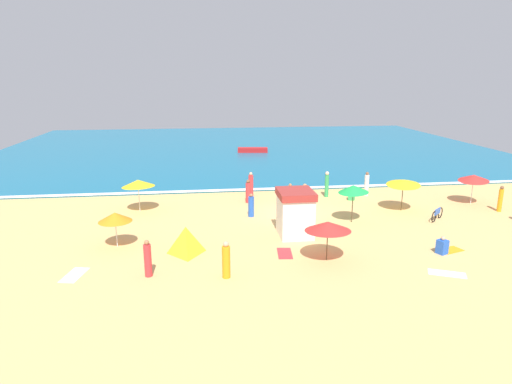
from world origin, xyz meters
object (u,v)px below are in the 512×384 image
at_px(beach_tent, 186,239).
at_px(beachgoer_10, 352,195).
at_px(parked_bicycle, 437,214).
at_px(beach_umbrella_5, 328,226).
at_px(beachgoer_8, 248,192).
at_px(beach_umbrella_1, 115,217).
at_px(beach_umbrella_3, 474,178).
at_px(beachgoer_7, 148,259).
at_px(beachgoer_1, 251,206).
at_px(lifeguard_cabana, 295,213).
at_px(beach_umbrella_4, 353,189).
at_px(beachgoer_6, 226,261).
at_px(beachgoer_11, 305,196).
at_px(beachgoer_12, 500,199).
at_px(beach_umbrella_2, 138,183).
at_px(beachgoer_9, 290,190).
at_px(small_boat_0, 253,150).
at_px(beachgoer_2, 367,184).
at_px(beach_umbrella_0, 403,182).
at_px(beachgoer_3, 251,185).
at_px(beachgoer_5, 442,246).
at_px(beachgoer_4, 327,184).

height_order(beach_tent, beachgoer_10, beach_tent).
bearing_deg(parked_bicycle, beachgoer_10, 126.22).
distance_m(beach_umbrella_5, beachgoer_8, 11.02).
distance_m(beach_umbrella_1, beach_umbrella_3, 24.00).
bearing_deg(beachgoer_7, beachgoer_1, 55.40).
relative_size(lifeguard_cabana, beach_umbrella_5, 0.95).
height_order(beach_umbrella_4, beachgoer_6, beach_umbrella_4).
distance_m(beach_umbrella_5, parked_bicycle, 10.20).
distance_m(beachgoer_11, beachgoer_12, 12.94).
bearing_deg(beach_umbrella_2, beachgoer_10, 3.21).
distance_m(beachgoer_8, beachgoer_9, 3.78).
relative_size(beach_tent, small_boat_0, 0.53).
relative_size(beachgoer_2, beachgoer_8, 1.09).
height_order(beach_umbrella_0, beachgoer_1, beach_umbrella_0).
bearing_deg(beach_umbrella_4, beach_tent, -160.36).
height_order(beachgoer_1, beachgoer_2, beachgoer_2).
bearing_deg(beachgoer_3, beach_umbrella_3, -14.63).
bearing_deg(beach_umbrella_0, beachgoer_6, -144.64).
relative_size(beach_umbrella_3, beachgoer_11, 1.68).
bearing_deg(beachgoer_1, beachgoer_11, 19.97).
relative_size(beach_umbrella_4, beachgoer_5, 2.59).
relative_size(beach_umbrella_1, beachgoer_2, 1.16).
distance_m(beach_umbrella_5, beachgoer_2, 13.10).
distance_m(beach_umbrella_2, small_boat_0, 24.36).
height_order(beachgoer_10, beachgoer_11, beachgoer_11).
xyz_separation_m(beachgoer_7, beachgoer_9, (9.15, 13.00, -0.42)).
height_order(beach_umbrella_4, beach_umbrella_5, beach_umbrella_4).
height_order(beachgoer_2, beachgoer_9, beachgoer_2).
xyz_separation_m(beach_umbrella_2, beach_tent, (3.28, -7.63, -1.23)).
bearing_deg(beach_umbrella_5, beachgoer_5, 0.70).
distance_m(beach_umbrella_0, beach_umbrella_3, 5.70).
distance_m(beachgoer_9, beachgoer_11, 3.53).
bearing_deg(beachgoer_4, beach_umbrella_0, -44.95).
distance_m(beachgoer_2, beachgoer_8, 9.09).
relative_size(beachgoer_9, beachgoer_11, 0.53).
distance_m(lifeguard_cabana, beach_tent, 6.31).
bearing_deg(beachgoer_9, beachgoer_5, -66.39).
distance_m(lifeguard_cabana, beachgoer_4, 8.82).
xyz_separation_m(parked_bicycle, small_boat_0, (-8.49, 26.34, -0.01)).
bearing_deg(beachgoer_4, beach_umbrella_2, -171.90).
height_order(beach_tent, beachgoer_6, beachgoer_6).
relative_size(beach_umbrella_4, beachgoer_12, 1.37).
xyz_separation_m(beach_umbrella_1, small_boat_0, (10.64, 28.44, -1.27)).
height_order(beachgoer_7, beachgoer_12, beachgoer_12).
xyz_separation_m(beach_umbrella_0, beachgoer_3, (-9.61, 4.92, -1.09)).
xyz_separation_m(beach_umbrella_3, beachgoer_12, (0.75, -1.99, -1.03)).
height_order(beachgoer_4, beachgoer_6, beachgoer_4).
xyz_separation_m(beachgoer_2, beachgoer_3, (-8.66, 0.95, -0.01)).
bearing_deg(beach_umbrella_3, beachgoer_1, -176.45).
bearing_deg(beachgoer_8, beach_umbrella_5, -75.88).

